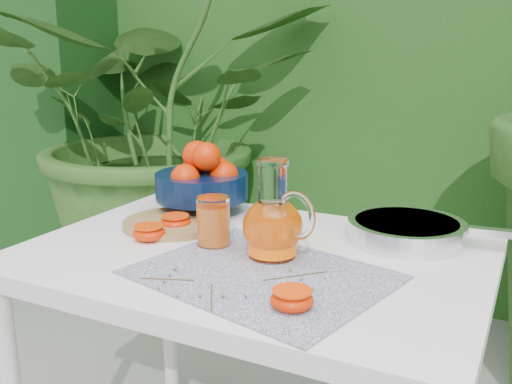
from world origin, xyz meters
The scene contains 11 objects.
hedge_backdrop centered at (0.06, 2.06, 1.19)m, with size 8.00×1.65×2.50m.
potted_plant_left centered at (-1.09, 1.27, 0.85)m, with size 1.70×1.70×1.70m, color #2A521C.
white_table centered at (0.01, 0.07, 0.67)m, with size 1.00×0.70×0.75m.
placemat centered at (0.09, -0.04, 0.75)m, with size 0.47×0.37×0.00m, color #0D104C.
cutting_board centered at (-0.25, 0.14, 0.76)m, with size 0.25×0.25×0.02m, color olive.
fruit_bowl centered at (-0.25, 0.29, 0.84)m, with size 0.30×0.30×0.20m.
juice_pitcher centered at (0.07, 0.05, 0.83)m, with size 0.19×0.16×0.21m.
juice_tumbler centered at (-0.08, 0.06, 0.81)m, with size 0.09×0.09×0.11m.
saute_pan centered at (0.31, 0.29, 0.78)m, with size 0.48×0.30×0.05m.
orange_halves centered at (-0.08, 0.00, 0.77)m, with size 0.53×0.38×0.04m.
thyme_sprigs centered at (0.06, -0.12, 0.76)m, with size 0.32×0.26×0.01m.
Camera 1 is at (0.56, -0.99, 1.18)m, focal length 40.00 mm.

